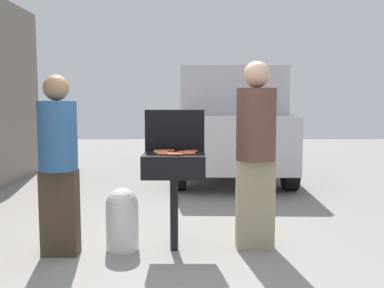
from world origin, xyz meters
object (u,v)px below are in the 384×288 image
at_px(hot_dog_0, 163,152).
at_px(hot_dog_11, 175,154).
at_px(hot_dog_2, 192,151).
at_px(hot_dog_8, 169,151).
at_px(hot_dog_4, 177,155).
at_px(hot_dog_10, 190,153).
at_px(hot_dog_3, 162,153).
at_px(hot_dog_7, 166,154).
at_px(parked_minivan, 231,122).
at_px(hot_dog_9, 175,153).
at_px(bbq_grill, 175,169).
at_px(person_right, 257,148).
at_px(propane_tank, 124,218).
at_px(hot_dog_5, 162,151).
at_px(hot_dog_6, 187,152).
at_px(hot_dog_1, 189,154).
at_px(person_left, 60,159).

distance_m(hot_dog_0, hot_dog_11, 0.21).
relative_size(hot_dog_2, hot_dog_8, 1.00).
bearing_deg(hot_dog_4, hot_dog_10, 48.32).
relative_size(hot_dog_3, hot_dog_10, 1.00).
height_order(hot_dog_3, hot_dog_4, same).
height_order(hot_dog_7, parked_minivan, parked_minivan).
height_order(hot_dog_9, parked_minivan, parked_minivan).
distance_m(bbq_grill, person_right, 0.83).
relative_size(bbq_grill, hot_dog_4, 7.36).
xyz_separation_m(hot_dog_0, propane_tank, (-0.39, -0.05, -0.65)).
bearing_deg(hot_dog_2, propane_tank, -173.22).
xyz_separation_m(hot_dog_4, person_right, (0.78, 0.22, 0.03)).
bearing_deg(hot_dog_7, person_right, 12.03).
bearing_deg(propane_tank, hot_dog_3, -4.09).
height_order(bbq_grill, hot_dog_5, hot_dog_5).
xyz_separation_m(hot_dog_9, hot_dog_10, (0.14, 0.03, 0.00)).
height_order(person_right, parked_minivan, parked_minivan).
distance_m(hot_dog_2, hot_dog_8, 0.24).
relative_size(hot_dog_0, hot_dog_10, 1.00).
height_order(bbq_grill, person_right, person_right).
xyz_separation_m(hot_dog_3, parked_minivan, (1.03, 4.35, 0.06)).
bearing_deg(person_right, hot_dog_6, -2.85).
bearing_deg(propane_tank, hot_dog_5, 14.57).
bearing_deg(hot_dog_6, hot_dog_5, 162.32).
bearing_deg(hot_dog_0, hot_dog_2, 5.54).
xyz_separation_m(hot_dog_1, propane_tank, (-0.65, 0.10, -0.65)).
relative_size(hot_dog_5, hot_dog_7, 1.00).
height_order(hot_dog_3, hot_dog_10, same).
bearing_deg(hot_dog_9, hot_dog_1, -17.94).
bearing_deg(hot_dog_0, person_right, -0.08).
distance_m(hot_dog_3, person_right, 0.93).
relative_size(hot_dog_0, hot_dog_4, 1.00).
bearing_deg(propane_tank, hot_dog_7, -17.71).
height_order(propane_tank, parked_minivan, parked_minivan).
distance_m(hot_dog_2, hot_dog_10, 0.11).
bearing_deg(hot_dog_5, parked_minivan, 76.13).
bearing_deg(parked_minivan, hot_dog_6, 80.95).
xyz_separation_m(person_left, person_right, (1.88, 0.19, 0.08)).
height_order(hot_dog_10, person_left, person_left).
height_order(hot_dog_5, hot_dog_10, same).
bearing_deg(propane_tank, hot_dog_6, 1.59).
relative_size(hot_dog_5, hot_dog_6, 1.00).
xyz_separation_m(hot_dog_7, hot_dog_11, (0.09, 0.03, 0.00)).
xyz_separation_m(hot_dog_4, propane_tank, (-0.53, 0.17, -0.65)).
bearing_deg(person_left, hot_dog_1, 14.97).
height_order(bbq_grill, hot_dog_0, hot_dog_0).
height_order(hot_dog_1, person_left, person_left).
distance_m(hot_dog_4, hot_dog_10, 0.19).
bearing_deg(parked_minivan, hot_dog_3, 78.08).
bearing_deg(propane_tank, parked_minivan, 71.87).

